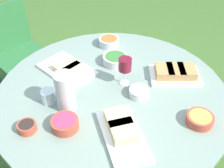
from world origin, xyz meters
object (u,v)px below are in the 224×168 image
at_px(chair_near_left, 15,47).
at_px(water_pitcher, 65,92).
at_px(dining_table, 112,104).
at_px(wine_glass, 125,65).

distance_m(chair_near_left, water_pitcher, 1.25).
bearing_deg(water_pitcher, dining_table, -137.22).
bearing_deg(dining_table, wine_glass, -119.17).
relative_size(dining_table, wine_glass, 7.58).
bearing_deg(wine_glass, dining_table, 60.83).
bearing_deg(water_pitcher, wine_glass, -132.22).
distance_m(dining_table, water_pitcher, 0.36).
bearing_deg(dining_table, chair_near_left, -29.92).
height_order(water_pitcher, wine_glass, water_pitcher).
relative_size(chair_near_left, water_pitcher, 3.81).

